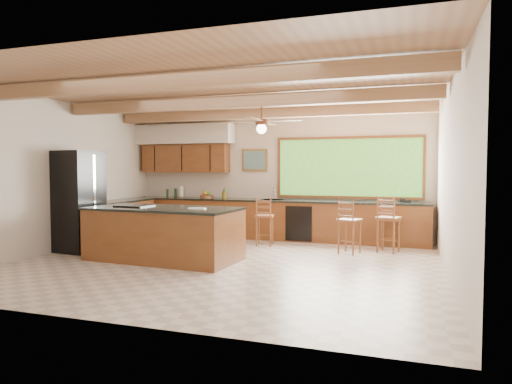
% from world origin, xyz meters
% --- Properties ---
extents(ground, '(7.20, 7.20, 0.00)m').
position_xyz_m(ground, '(0.00, 0.00, 0.00)').
color(ground, beige).
rests_on(ground, ground).
extents(room_shell, '(7.27, 6.54, 3.02)m').
position_xyz_m(room_shell, '(-0.17, 0.65, 2.21)').
color(room_shell, beige).
rests_on(room_shell, ground).
extents(counter_run, '(7.12, 3.10, 1.22)m').
position_xyz_m(counter_run, '(-0.82, 2.52, 0.46)').
color(counter_run, brown).
rests_on(counter_run, ground).
extents(island, '(2.80, 1.45, 0.97)m').
position_xyz_m(island, '(-1.17, -0.08, 0.48)').
color(island, brown).
rests_on(island, ground).
extents(refrigerator, '(0.85, 0.83, 2.00)m').
position_xyz_m(refrigerator, '(-3.22, 0.15, 1.00)').
color(refrigerator, black).
rests_on(refrigerator, ground).
extents(bar_stool_a, '(0.43, 0.43, 1.05)m').
position_xyz_m(bar_stool_a, '(0.10, 1.91, 0.62)').
color(bar_stool_a, brown).
rests_on(bar_stool_a, ground).
extents(bar_stool_b, '(0.49, 0.49, 1.08)m').
position_xyz_m(bar_stool_b, '(1.94, 1.54, 0.64)').
color(bar_stool_b, brown).
rests_on(bar_stool_b, ground).
extents(bar_stool_c, '(0.44, 0.44, 0.98)m').
position_xyz_m(bar_stool_c, '(2.66, 2.40, 0.58)').
color(bar_stool_c, brown).
rests_on(bar_stool_c, ground).
extents(bar_stool_d, '(0.50, 0.50, 1.13)m').
position_xyz_m(bar_stool_d, '(2.65, 1.90, 0.67)').
color(bar_stool_d, brown).
rests_on(bar_stool_d, ground).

